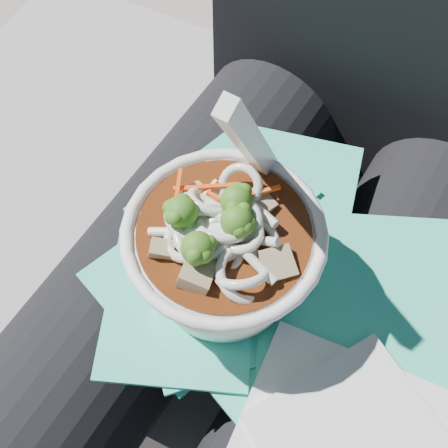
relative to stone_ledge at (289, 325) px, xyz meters
The scene contains 6 objects.
stone_ledge is the anchor object (origin of this frame).
lap 0.34m from the stone_ledge, 90.00° to the right, with size 0.34×0.48×0.15m.
person_body 0.33m from the stone_ledge, 90.00° to the right, with size 0.34×0.94×1.01m.
plastic_bag 0.41m from the stone_ledge, 88.91° to the right, with size 0.32×0.29×0.01m.
napkins 0.47m from the stone_ledge, 61.52° to the right, with size 0.16×0.16×0.01m.
udon_bowl 0.47m from the stone_ledge, 96.19° to the right, with size 0.15×0.15×0.19m.
Camera 1 is at (0.09, -0.17, 1.06)m, focal length 50.00 mm.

